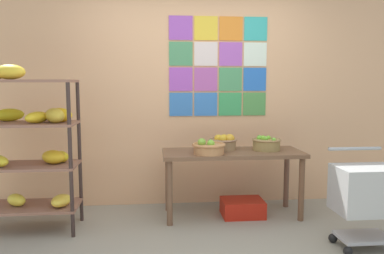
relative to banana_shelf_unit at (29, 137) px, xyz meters
name	(u,v)px	position (x,y,z in m)	size (l,w,h in m)	color
back_wall_with_art	(194,84)	(1.66, 0.74, 0.50)	(5.09, 0.07, 2.83)	#E2AB7A
banana_shelf_unit	(29,137)	(0.00, 0.00, 0.00)	(0.94, 0.55, 1.60)	#342724
display_table	(232,160)	(2.02, 0.23, -0.31)	(1.49, 0.58, 0.71)	brown
fruit_basket_centre	(266,144)	(2.40, 0.26, -0.14)	(0.31, 0.31, 0.16)	olive
fruit_basket_back_right	(209,148)	(1.75, 0.10, -0.14)	(0.34, 0.34, 0.16)	#B67E4D
fruit_basket_left	(223,142)	(1.94, 0.35, -0.13)	(0.31, 0.31, 0.17)	#92724A
produce_crate_under_table	(242,208)	(2.13, 0.21, -0.83)	(0.44, 0.34, 0.18)	red
shopping_cart	(366,193)	(3.00, -0.70, -0.42)	(0.52, 0.42, 0.86)	black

